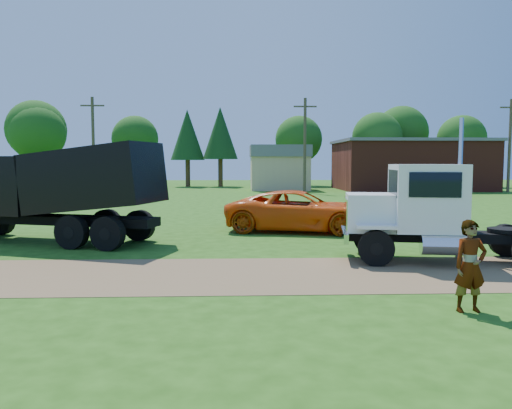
{
  "coord_description": "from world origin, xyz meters",
  "views": [
    {
      "loc": [
        -0.52,
        -12.72,
        2.9
      ],
      "look_at": [
        0.07,
        2.62,
        1.6
      ],
      "focal_mm": 35.0,
      "sensor_mm": 36.0,
      "label": 1
    }
  ],
  "objects_px": {
    "orange_pickup": "(300,211)",
    "spectator_a": "(470,266)",
    "white_semi_tractor": "(429,212)",
    "black_dump_truck": "(58,188)"
  },
  "relations": [
    {
      "from": "orange_pickup",
      "to": "spectator_a",
      "type": "xyz_separation_m",
      "value": [
        1.86,
        -11.47,
        0.04
      ]
    },
    {
      "from": "orange_pickup",
      "to": "spectator_a",
      "type": "distance_m",
      "value": 11.62
    },
    {
      "from": "white_semi_tractor",
      "to": "spectator_a",
      "type": "distance_m",
      "value": 5.14
    },
    {
      "from": "spectator_a",
      "to": "white_semi_tractor",
      "type": "bearing_deg",
      "value": 72.04
    },
    {
      "from": "white_semi_tractor",
      "to": "black_dump_truck",
      "type": "bearing_deg",
      "value": 171.87
    },
    {
      "from": "white_semi_tractor",
      "to": "black_dump_truck",
      "type": "xyz_separation_m",
      "value": [
        -12.08,
        3.88,
        0.54
      ]
    },
    {
      "from": "white_semi_tractor",
      "to": "orange_pickup",
      "type": "relative_size",
      "value": 1.15
    },
    {
      "from": "black_dump_truck",
      "to": "spectator_a",
      "type": "xyz_separation_m",
      "value": [
        10.96,
        -8.87,
        -1.08
      ]
    },
    {
      "from": "white_semi_tractor",
      "to": "orange_pickup",
      "type": "bearing_deg",
      "value": 124.29
    },
    {
      "from": "white_semi_tractor",
      "to": "black_dump_truck",
      "type": "distance_m",
      "value": 12.69
    }
  ]
}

